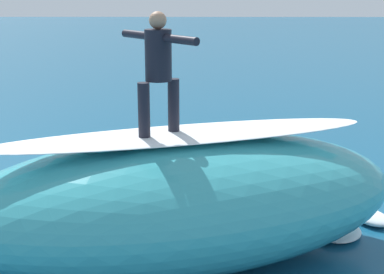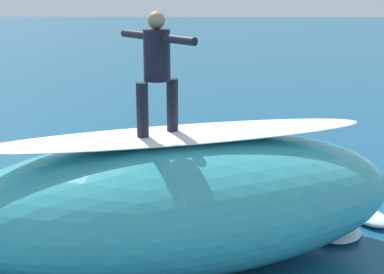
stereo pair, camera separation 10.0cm
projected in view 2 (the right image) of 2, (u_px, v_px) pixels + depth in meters
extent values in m
plane|color=#145175|center=(147.00, 192.00, 11.11)|extent=(120.00, 120.00, 0.00)
ellipsoid|color=teal|center=(182.00, 200.00, 8.17)|extent=(7.13, 4.93, 1.86)
ellipsoid|color=white|center=(182.00, 135.00, 7.92)|extent=(5.58, 2.73, 0.08)
ellipsoid|color=#33B2D1|center=(158.00, 137.00, 7.83)|extent=(2.01, 1.81, 0.06)
cylinder|color=black|center=(142.00, 111.00, 7.57)|extent=(0.16, 0.16, 0.75)
cylinder|color=black|center=(172.00, 106.00, 7.88)|extent=(0.16, 0.16, 0.75)
cylinder|color=black|center=(157.00, 55.00, 7.54)|extent=(0.50, 0.50, 0.68)
sphere|color=tan|center=(156.00, 20.00, 7.42)|extent=(0.23, 0.23, 0.23)
cylinder|color=black|center=(179.00, 40.00, 7.12)|extent=(0.47, 0.53, 0.11)
cylinder|color=black|center=(136.00, 35.00, 7.84)|extent=(0.47, 0.53, 0.11)
ellipsoid|color=yellow|center=(215.00, 179.00, 11.74)|extent=(1.49, 2.26, 0.08)
cylinder|color=black|center=(215.00, 171.00, 11.70)|extent=(0.61, 0.84, 0.28)
sphere|color=tan|center=(204.00, 175.00, 11.27)|extent=(0.20, 0.20, 0.20)
cylinder|color=black|center=(226.00, 164.00, 12.38)|extent=(0.41, 0.65, 0.13)
cylinder|color=black|center=(232.00, 165.00, 12.31)|extent=(0.41, 0.65, 0.13)
ellipsoid|color=white|center=(338.00, 232.00, 9.16)|extent=(1.06, 1.11, 0.15)
ellipsoid|color=white|center=(370.00, 217.00, 9.70)|extent=(0.82, 0.97, 0.18)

